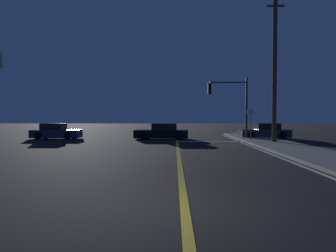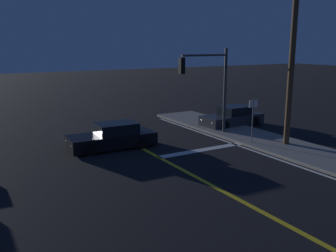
# 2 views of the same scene
# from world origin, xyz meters

# --- Properties ---
(ground_plane) EXTENTS (160.00, 160.00, 0.00)m
(ground_plane) POSITION_xyz_m (0.00, 0.00, 0.00)
(ground_plane) COLOR black
(sidewalk_right) EXTENTS (3.20, 35.65, 0.15)m
(sidewalk_right) POSITION_xyz_m (6.64, 9.90, 0.07)
(sidewalk_right) COLOR gray
(sidewalk_right) RESTS_ON ground
(lane_line_center) EXTENTS (0.20, 33.67, 0.01)m
(lane_line_center) POSITION_xyz_m (0.00, 9.90, 0.01)
(lane_line_center) COLOR gold
(lane_line_center) RESTS_ON ground
(lane_line_edge_right) EXTENTS (0.16, 33.67, 0.01)m
(lane_line_edge_right) POSITION_xyz_m (4.79, 9.90, 0.01)
(lane_line_edge_right) COLOR white
(lane_line_edge_right) RESTS_ON ground
(stop_bar) EXTENTS (5.04, 0.50, 0.01)m
(stop_bar) POSITION_xyz_m (2.52, 18.31, 0.01)
(stop_bar) COLOR white
(stop_bar) RESTS_ON ground
(car_lead_oncoming_black) EXTENTS (4.65, 2.01, 1.34)m
(car_lead_oncoming_black) POSITION_xyz_m (-1.27, 21.07, 0.58)
(car_lead_oncoming_black) COLOR black
(car_lead_oncoming_black) RESTS_ON ground
(car_following_oncoming_charcoal) EXTENTS (4.41, 2.00, 1.34)m
(car_following_oncoming_charcoal) POSITION_xyz_m (7.81, 22.14, 0.58)
(car_following_oncoming_charcoal) COLOR #2D2D33
(car_following_oncoming_charcoal) RESTS_ON ground
(car_side_waiting_navy) EXTENTS (4.19, 1.87, 1.34)m
(car_side_waiting_navy) POSITION_xyz_m (-10.54, 21.27, 0.58)
(car_side_waiting_navy) COLOR navy
(car_side_waiting_navy) RESTS_ON ground
(traffic_signal_near_right) EXTENTS (3.33, 0.28, 5.20)m
(traffic_signal_near_right) POSITION_xyz_m (4.61, 20.61, 3.45)
(traffic_signal_near_right) COLOR #38383D
(traffic_signal_near_right) RESTS_ON ground
(utility_pole_right) EXTENTS (1.52, 0.30, 11.18)m
(utility_pole_right) POSITION_xyz_m (6.94, 16.62, 5.77)
(utility_pole_right) COLOR #4C3823
(utility_pole_right) RESTS_ON ground
(street_sign_corner) EXTENTS (0.56, 0.06, 2.54)m
(street_sign_corner) POSITION_xyz_m (5.54, 17.81, 1.70)
(street_sign_corner) COLOR slate
(street_sign_corner) RESTS_ON ground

